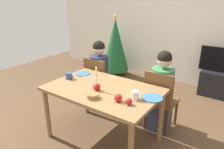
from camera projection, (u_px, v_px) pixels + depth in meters
The scene contains 20 objects.
ground_plane at pixel (104, 138), 2.90m from camera, with size 7.68×7.68×0.00m, color brown.
back_wall at pixel (177, 22), 4.44m from camera, with size 6.40×0.10×2.60m, color silver.
dining_table at pixel (103, 94), 2.67m from camera, with size 1.40×0.90×0.75m.
chair_left at pixel (98, 81), 3.48m from camera, with size 0.40×0.40×0.90m.
chair_right at pixel (160, 98), 2.91m from camera, with size 0.40×0.40×0.90m.
person_left_child at pixel (100, 77), 3.49m from camera, with size 0.30×0.30×1.17m.
person_right_child at pixel (161, 93), 2.91m from camera, with size 0.30×0.30×1.17m.
tv_stand at pixel (218, 84), 4.04m from camera, with size 0.64×0.40×0.48m, color black.
tv at pixel (223, 60), 3.88m from camera, with size 0.79×0.05×0.46m.
christmas_tree at pixel (115, 45), 4.91m from camera, with size 0.64×0.64×1.42m.
candle_centerpiece at pixel (97, 86), 2.55m from camera, with size 0.09×0.09×0.30m.
plate_left at pixel (83, 74), 3.10m from camera, with size 0.21×0.21×0.01m, color teal.
plate_right at pixel (152, 98), 2.38m from camera, with size 0.24×0.24×0.01m, color teal.
mug_left at pixel (69, 76), 2.91m from camera, with size 0.13×0.09×0.09m.
mug_right at pixel (135, 95), 2.34m from camera, with size 0.13×0.08×0.10m.
fork_left at pixel (89, 77), 2.98m from camera, with size 0.18×0.01×0.01m, color silver.
fork_right at pixel (139, 94), 2.47m from camera, with size 0.18×0.01×0.01m, color silver.
bowl_walnuts at pixel (93, 96), 2.38m from camera, with size 0.14×0.14×0.05m, color olive.
apple_near_candle at pixel (118, 98), 2.30m from camera, with size 0.09×0.09×0.09m, color red.
apple_by_left_plate at pixel (129, 101), 2.23m from camera, with size 0.08×0.08×0.08m, color red.
Camera 1 is at (1.46, -1.91, 1.85)m, focal length 33.97 mm.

